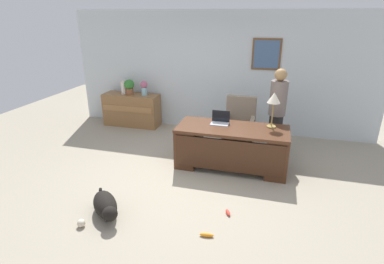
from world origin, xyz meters
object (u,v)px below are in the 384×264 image
(vase_empty, at_px, (123,87))
(potted_plant, at_px, (129,86))
(credenza, at_px, (132,110))
(dog_lying, at_px, (106,206))
(laptop, at_px, (220,120))
(armchair, at_px, (239,126))
(desk, at_px, (231,146))
(dog_toy_bone, at_px, (207,235))
(person_standing, at_px, (277,112))
(desk_lamp, at_px, (274,100))
(vase_with_flowers, at_px, (144,87))
(dog_toy_ball, at_px, (81,223))
(dog_toy_plush, at_px, (228,212))

(vase_empty, xyz_separation_m, potted_plant, (0.16, 0.00, 0.04))
(credenza, height_order, dog_lying, credenza)
(laptop, bearing_deg, armchair, 70.41)
(desk, relative_size, dog_toy_bone, 10.73)
(credenza, height_order, person_standing, person_standing)
(armchair, bearing_deg, dog_lying, -117.34)
(armchair, distance_m, desk_lamp, 1.22)
(credenza, bearing_deg, vase_with_flowers, 0.22)
(armchair, height_order, vase_empty, vase_empty)
(laptop, relative_size, dog_toy_bone, 1.78)
(armchair, height_order, desk_lamp, desk_lamp)
(desk, xyz_separation_m, dog_toy_bone, (0.00, -1.93, -0.39))
(person_standing, bearing_deg, desk, -131.33)
(credenza, distance_m, dog_toy_ball, 3.95)
(desk_lamp, xyz_separation_m, vase_empty, (-3.54, 1.38, -0.31))
(dog_toy_ball, xyz_separation_m, dog_toy_bone, (1.63, 0.25, -0.03))
(desk, distance_m, laptop, 0.51)
(person_standing, relative_size, laptop, 5.26)
(desk, bearing_deg, dog_lying, -127.47)
(vase_with_flowers, xyz_separation_m, potted_plant, (-0.38, 0.00, 0.00))
(vase_with_flowers, bearing_deg, armchair, -15.80)
(dog_toy_bone, bearing_deg, person_standing, 75.27)
(potted_plant, bearing_deg, person_standing, -12.76)
(desk_lamp, height_order, dog_toy_ball, desk_lamp)
(person_standing, height_order, dog_toy_bone, person_standing)
(desk, relative_size, credenza, 1.42)
(laptop, xyz_separation_m, desk_lamp, (0.90, 0.04, 0.43))
(armchair, height_order, person_standing, person_standing)
(dog_lying, bearing_deg, desk, 52.53)
(armchair, distance_m, potted_plant, 2.88)
(dog_toy_bone, bearing_deg, dog_toy_ball, -171.27)
(dog_lying, relative_size, desk_lamp, 1.03)
(dog_toy_plush, bearing_deg, laptop, 105.28)
(dog_lying, xyz_separation_m, dog_toy_bone, (1.43, -0.06, -0.13))
(vase_with_flowers, relative_size, dog_toy_plush, 2.37)
(dog_lying, relative_size, vase_empty, 2.06)
(credenza, height_order, dog_toy_bone, credenza)
(laptop, xyz_separation_m, vase_with_flowers, (-2.10, 1.42, 0.17))
(desk, relative_size, dog_toy_plush, 13.30)
(dog_lying, relative_size, dog_toy_plush, 4.41)
(desk_lamp, distance_m, dog_toy_ball, 3.52)
(armchair, xyz_separation_m, dog_toy_bone, (-0.02, -2.86, -0.45))
(person_standing, distance_m, vase_empty, 3.70)
(person_standing, xyz_separation_m, laptop, (-0.97, -0.64, -0.06))
(dog_toy_plush, bearing_deg, dog_toy_ball, -156.65)
(armchair, height_order, dog_lying, armchair)
(armchair, xyz_separation_m, vase_with_flowers, (-2.37, 0.67, 0.50))
(dog_toy_plush, bearing_deg, person_standing, 76.28)
(vase_empty, distance_m, dog_toy_ball, 4.09)
(armchair, xyz_separation_m, vase_empty, (-2.91, 0.67, 0.47))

